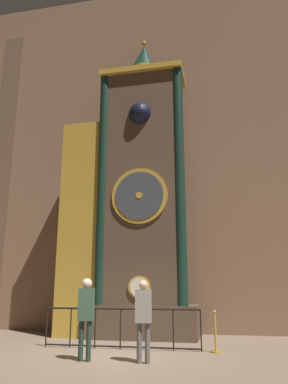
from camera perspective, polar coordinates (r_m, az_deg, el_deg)
ground_plane at (r=9.32m, az=-5.03°, el=-23.90°), size 28.00×28.00×0.00m
cathedral_back_wall at (r=15.35m, az=0.91°, el=7.49°), size 24.00×0.32×14.58m
clock_tower at (r=13.15m, az=-2.14°, el=-1.05°), size 4.66×1.84×10.93m
railing_fence at (r=10.53m, az=-3.60°, el=-19.69°), size 4.26×0.05×1.03m
visitor_near at (r=8.87m, az=-8.83°, el=-17.33°), size 0.38×0.28×1.75m
visitor_far at (r=8.54m, az=-0.10°, el=-17.91°), size 0.36×0.25×1.70m
stanchion_post at (r=10.17m, az=10.86°, el=-21.08°), size 0.28×0.28×1.00m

